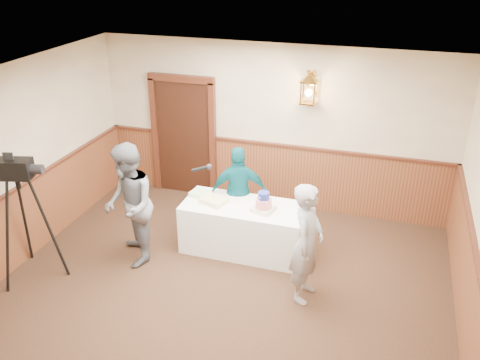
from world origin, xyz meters
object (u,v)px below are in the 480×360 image
Objects in this scene: sheet_cake_yellow at (214,201)px; baker at (307,243)px; sheet_cake_green at (200,194)px; tv_camera_rig at (27,226)px; display_table at (244,228)px; tiered_cake at (264,204)px; interviewer at (129,205)px; assistant_p at (239,193)px.

baker reaches higher than sheet_cake_yellow.
tv_camera_rig is (-1.87, -1.58, -0.00)m from sheet_cake_green.
display_table is 3.01m from tv_camera_rig.
sheet_cake_yellow is (-0.45, -0.06, 0.41)m from display_table.
sheet_cake_green is (-1.03, 0.17, -0.08)m from tiered_cake.
tv_camera_rig is at bearing -139.92° from sheet_cake_green.
tv_camera_rig reaches higher than display_table.
sheet_cake_yellow is at bearing 91.92° from interviewer.
sheet_cake_yellow is at bearing 40.69° from assistant_p.
tiered_cake is 0.20× the size of tv_camera_rig.
baker reaches higher than tiered_cake.
sheet_cake_green is at bearing 68.76° from baker.
assistant_p is at bearing 59.56° from sheet_cake_yellow.
interviewer reaches higher than tv_camera_rig.
interviewer reaches higher than sheet_cake_yellow.
interviewer is (-0.73, -0.84, 0.11)m from sheet_cake_green.
baker is (1.53, -0.77, 0.02)m from sheet_cake_yellow.
tiered_cake is at bearing 119.72° from assistant_p.
interviewer reaches higher than display_table.
tiered_cake is at bearing 51.44° from baker.
interviewer is (-1.45, -0.75, 0.52)m from display_table.
tiered_cake is 0.24× the size of assistant_p.
sheet_cake_yellow is 1.71m from baker.
interviewer is at bearing -130.90° from sheet_cake_green.
display_table is at bearing -7.54° from sheet_cake_green.
sheet_cake_yellow is at bearing 178.92° from tiered_cake.
baker is (0.77, -0.75, -0.05)m from tiered_cake.
display_table is 1.11× the size of baker.
sheet_cake_green is (-0.72, 0.10, 0.41)m from display_table.
baker is (1.08, -0.83, 0.44)m from display_table.
display_table is 1.03× the size of tv_camera_rig.
display_table is at bearing 84.66° from interviewer.
baker is 1.75m from assistant_p.
baker is 3.73m from tv_camera_rig.
tiered_cake is at bearing -1.08° from sheet_cake_yellow.
sheet_cake_yellow is 0.22× the size of baker.
sheet_cake_green is 2.45m from tv_camera_rig.
tv_camera_rig is (-2.90, -1.41, -0.08)m from tiered_cake.
tiered_cake is at bearing 10.53° from tv_camera_rig.
assistant_p reaches higher than display_table.
interviewer is at bearing 94.07° from baker.
tv_camera_rig is at bearing -89.88° from interviewer.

